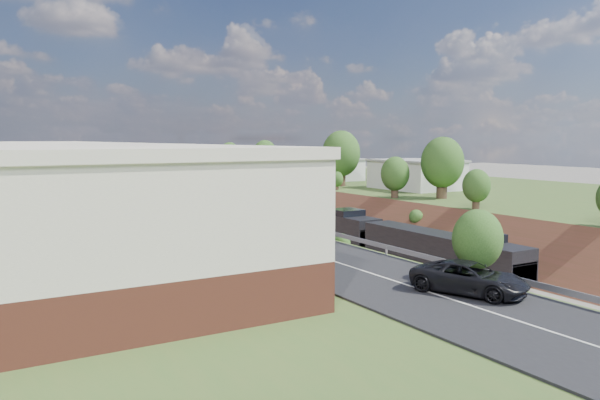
# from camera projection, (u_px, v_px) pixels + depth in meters

# --- Properties ---
(platform_right) EXTENTS (44.00, 180.00, 5.00)m
(platform_right) POSITION_uv_depth(u_px,v_px,m) (426.00, 198.00, 97.69)
(platform_right) COLOR #3F5D26
(platform_right) RESTS_ON ground
(embankment_left) EXTENTS (10.00, 180.00, 10.00)m
(embankment_left) POSITION_uv_depth(u_px,v_px,m) (171.00, 234.00, 75.79)
(embankment_left) COLOR brown
(embankment_left) RESTS_ON ground
(embankment_right) EXTENTS (10.00, 180.00, 10.00)m
(embankment_right) POSITION_uv_depth(u_px,v_px,m) (315.00, 222.00, 86.87)
(embankment_right) COLOR brown
(embankment_right) RESTS_ON ground
(rail_left_track) EXTENTS (1.58, 180.00, 0.18)m
(rail_left_track) POSITION_uv_depth(u_px,v_px,m) (231.00, 229.00, 80.01)
(rail_left_track) COLOR gray
(rail_left_track) RESTS_ON ground
(rail_right_track) EXTENTS (1.58, 180.00, 0.18)m
(rail_right_track) POSITION_uv_depth(u_px,v_px,m) (264.00, 226.00, 82.63)
(rail_right_track) COLOR gray
(rail_right_track) RESTS_ON ground
(road) EXTENTS (8.00, 180.00, 0.10)m
(road) POSITION_uv_depth(u_px,v_px,m) (135.00, 197.00, 72.99)
(road) COLOR black
(road) RESTS_ON platform_left
(guardrail) EXTENTS (0.10, 171.00, 0.70)m
(guardrail) POSITION_uv_depth(u_px,v_px,m) (167.00, 192.00, 74.83)
(guardrail) COLOR #99999E
(guardrail) RESTS_ON platform_left
(commercial_building) EXTENTS (14.30, 62.30, 7.00)m
(commercial_building) POSITION_uv_depth(u_px,v_px,m) (51.00, 186.00, 47.47)
(commercial_building) COLOR brown
(commercial_building) RESTS_ON platform_left
(overpass) EXTENTS (24.50, 8.30, 7.40)m
(overpass) POSITION_uv_depth(u_px,v_px,m) (132.00, 171.00, 133.98)
(overpass) COLOR gray
(overpass) RESTS_ON ground
(white_building_near) EXTENTS (9.00, 12.00, 4.00)m
(white_building_near) POSITION_uv_depth(u_px,v_px,m) (416.00, 175.00, 85.57)
(white_building_near) COLOR silver
(white_building_near) RESTS_ON platform_right
(white_building_far) EXTENTS (8.00, 10.00, 3.60)m
(white_building_far) POSITION_uv_depth(u_px,v_px,m) (331.00, 170.00, 104.21)
(white_building_far) COLOR silver
(white_building_far) RESTS_ON platform_right
(tree_right_large) EXTENTS (5.25, 5.25, 7.61)m
(tree_right_large) POSITION_uv_depth(u_px,v_px,m) (442.00, 163.00, 71.76)
(tree_right_large) COLOR #473323
(tree_right_large) RESTS_ON platform_right
(tree_left_crest) EXTENTS (2.45, 2.45, 3.55)m
(tree_left_crest) POSITION_uv_depth(u_px,v_px,m) (341.00, 216.00, 40.35)
(tree_left_crest) COLOR #473323
(tree_left_crest) RESTS_ON platform_left
(freight_train) EXTENTS (3.05, 188.10, 4.56)m
(freight_train) POSITION_uv_depth(u_px,v_px,m) (154.00, 183.00, 128.06)
(freight_train) COLOR black
(freight_train) RESTS_ON ground
(suv) EXTENTS (4.36, 5.91, 1.49)m
(suv) POSITION_uv_depth(u_px,v_px,m) (469.00, 278.00, 27.40)
(suv) COLOR black
(suv) RESTS_ON road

